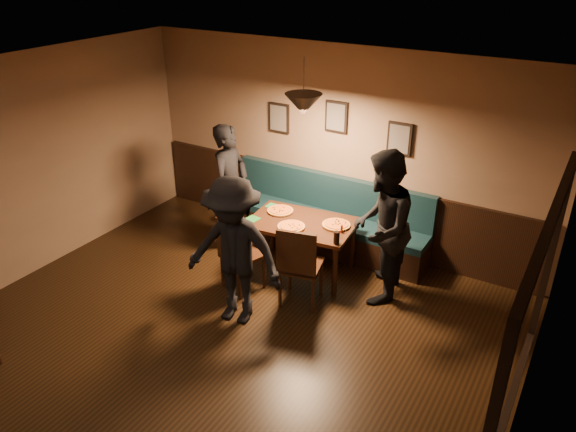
{
  "coord_description": "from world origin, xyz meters",
  "views": [
    {
      "loc": [
        3.11,
        -3.02,
        3.94
      ],
      "look_at": [
        0.04,
        2.14,
        0.95
      ],
      "focal_mm": 34.4,
      "sensor_mm": 36.0,
      "label": 1
    }
  ],
  "objects_px": {
    "diner_right": "(381,227)",
    "soda_glass": "(337,238)",
    "chair_near_right": "(301,264)",
    "diner_left": "(231,188)",
    "diner_front": "(234,252)",
    "chair_near_left": "(242,253)",
    "tabasco_bottle": "(342,228)",
    "booth_bench": "(324,215)",
    "dining_table": "(302,246)"
  },
  "relations": [
    {
      "from": "tabasco_bottle",
      "to": "diner_right",
      "type": "bearing_deg",
      "value": -2.56
    },
    {
      "from": "chair_near_left",
      "to": "chair_near_right",
      "type": "relative_size",
      "value": 0.93
    },
    {
      "from": "diner_left",
      "to": "chair_near_right",
      "type": "bearing_deg",
      "value": -118.77
    },
    {
      "from": "chair_near_right",
      "to": "diner_front",
      "type": "bearing_deg",
      "value": -138.85
    },
    {
      "from": "chair_near_right",
      "to": "tabasco_bottle",
      "type": "distance_m",
      "value": 0.7
    },
    {
      "from": "chair_near_left",
      "to": "tabasco_bottle",
      "type": "bearing_deg",
      "value": 54.46
    },
    {
      "from": "booth_bench",
      "to": "chair_near_left",
      "type": "relative_size",
      "value": 3.05
    },
    {
      "from": "dining_table",
      "to": "diner_left",
      "type": "relative_size",
      "value": 0.74
    },
    {
      "from": "booth_bench",
      "to": "diner_right",
      "type": "xyz_separation_m",
      "value": [
        1.13,
        -0.75,
        0.44
      ]
    },
    {
      "from": "booth_bench",
      "to": "dining_table",
      "type": "distance_m",
      "value": 0.73
    },
    {
      "from": "dining_table",
      "to": "tabasco_bottle",
      "type": "xyz_separation_m",
      "value": [
        0.57,
        -0.01,
        0.42
      ]
    },
    {
      "from": "chair_near_left",
      "to": "diner_left",
      "type": "distance_m",
      "value": 1.18
    },
    {
      "from": "chair_near_right",
      "to": "diner_right",
      "type": "height_order",
      "value": "diner_right"
    },
    {
      "from": "diner_right",
      "to": "soda_glass",
      "type": "bearing_deg",
      "value": -72.15
    },
    {
      "from": "chair_near_right",
      "to": "soda_glass",
      "type": "distance_m",
      "value": 0.52
    },
    {
      "from": "booth_bench",
      "to": "dining_table",
      "type": "bearing_deg",
      "value": -86.77
    },
    {
      "from": "chair_near_right",
      "to": "diner_front",
      "type": "relative_size",
      "value": 0.6
    },
    {
      "from": "diner_front",
      "to": "soda_glass",
      "type": "distance_m",
      "value": 1.27
    },
    {
      "from": "chair_near_right",
      "to": "diner_left",
      "type": "relative_size",
      "value": 0.59
    },
    {
      "from": "diner_right",
      "to": "booth_bench",
      "type": "bearing_deg",
      "value": -134.61
    },
    {
      "from": "chair_near_right",
      "to": "soda_glass",
      "type": "xyz_separation_m",
      "value": [
        0.28,
        0.35,
        0.27
      ]
    },
    {
      "from": "booth_bench",
      "to": "diner_front",
      "type": "height_order",
      "value": "diner_front"
    },
    {
      "from": "tabasco_bottle",
      "to": "chair_near_right",
      "type": "bearing_deg",
      "value": -109.53
    },
    {
      "from": "booth_bench",
      "to": "diner_right",
      "type": "height_order",
      "value": "diner_right"
    },
    {
      "from": "booth_bench",
      "to": "soda_glass",
      "type": "bearing_deg",
      "value": -55.96
    },
    {
      "from": "chair_near_right",
      "to": "diner_left",
      "type": "bearing_deg",
      "value": 141.68
    },
    {
      "from": "diner_left",
      "to": "soda_glass",
      "type": "height_order",
      "value": "diner_left"
    },
    {
      "from": "diner_left",
      "to": "chair_near_left",
      "type": "bearing_deg",
      "value": -141.39
    },
    {
      "from": "dining_table",
      "to": "chair_near_left",
      "type": "relative_size",
      "value": 1.36
    },
    {
      "from": "booth_bench",
      "to": "chair_near_right",
      "type": "bearing_deg",
      "value": -73.86
    },
    {
      "from": "dining_table",
      "to": "diner_left",
      "type": "height_order",
      "value": "diner_left"
    },
    {
      "from": "diner_right",
      "to": "tabasco_bottle",
      "type": "relative_size",
      "value": 15.45
    },
    {
      "from": "dining_table",
      "to": "diner_right",
      "type": "bearing_deg",
      "value": -8.5
    },
    {
      "from": "diner_front",
      "to": "diner_left",
      "type": "bearing_deg",
      "value": 119.06
    },
    {
      "from": "diner_front",
      "to": "dining_table",
      "type": "bearing_deg",
      "value": 76.31
    },
    {
      "from": "diner_left",
      "to": "dining_table",
      "type": "bearing_deg",
      "value": -97.39
    },
    {
      "from": "diner_left",
      "to": "diner_right",
      "type": "distance_m",
      "value": 2.26
    },
    {
      "from": "chair_near_left",
      "to": "diner_right",
      "type": "xyz_separation_m",
      "value": [
        1.51,
        0.71,
        0.45
      ]
    },
    {
      "from": "chair_near_right",
      "to": "diner_right",
      "type": "bearing_deg",
      "value": 25.68
    },
    {
      "from": "dining_table",
      "to": "chair_near_left",
      "type": "bearing_deg",
      "value": -126.33
    },
    {
      "from": "chair_near_left",
      "to": "soda_glass",
      "type": "bearing_deg",
      "value": 41.54
    },
    {
      "from": "soda_glass",
      "to": "chair_near_right",
      "type": "bearing_deg",
      "value": -129.19
    },
    {
      "from": "diner_right",
      "to": "soda_glass",
      "type": "xyz_separation_m",
      "value": [
        -0.45,
        -0.25,
        -0.15
      ]
    },
    {
      "from": "chair_near_left",
      "to": "diner_front",
      "type": "height_order",
      "value": "diner_front"
    },
    {
      "from": "chair_near_right",
      "to": "diner_front",
      "type": "height_order",
      "value": "diner_front"
    },
    {
      "from": "soda_glass",
      "to": "tabasco_bottle",
      "type": "bearing_deg",
      "value": 103.08
    },
    {
      "from": "booth_bench",
      "to": "soda_glass",
      "type": "relative_size",
      "value": 19.02
    },
    {
      "from": "diner_left",
      "to": "diner_front",
      "type": "relative_size",
      "value": 1.02
    },
    {
      "from": "soda_glass",
      "to": "diner_left",
      "type": "bearing_deg",
      "value": 168.78
    },
    {
      "from": "diner_front",
      "to": "tabasco_bottle",
      "type": "relative_size",
      "value": 14.48
    }
  ]
}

